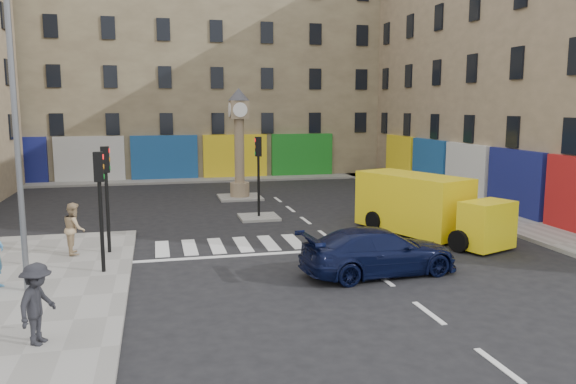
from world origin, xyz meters
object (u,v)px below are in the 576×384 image
object	(u,v)px
traffic_light_left_near	(100,192)
lamp_post	(15,122)
traffic_light_island	(258,163)
pedestrian_dark	(37,304)
clock_pillar	(239,136)
pedestrian_tan	(74,228)
yellow_van	(425,206)
navy_sedan	(379,251)
traffic_light_left_far	(106,182)

from	to	relation	value
traffic_light_left_near	lamp_post	xyz separation A→B (m)	(-1.90, -1.40, 2.17)
traffic_light_island	pedestrian_dark	size ratio (longest dim) A/B	2.08
clock_pillar	pedestrian_tan	bearing A→B (deg)	-123.24
pedestrian_tan	pedestrian_dark	size ratio (longest dim) A/B	1.01
traffic_light_island	clock_pillar	distance (m)	6.07
clock_pillar	yellow_van	bearing A→B (deg)	-61.67
navy_sedan	pedestrian_tan	size ratio (longest dim) A/B	2.80
traffic_light_left_far	traffic_light_island	world-z (taller)	traffic_light_left_far
clock_pillar	navy_sedan	xyz separation A→B (m)	(2.06, -15.53, -2.82)
lamp_post	pedestrian_dark	distance (m)	5.49
traffic_light_left_near	yellow_van	distance (m)	12.62
traffic_light_left_far	clock_pillar	xyz separation A→B (m)	(6.30, 11.40, 0.93)
traffic_light_island	clock_pillar	world-z (taller)	clock_pillar
traffic_light_island	navy_sedan	world-z (taller)	traffic_light_island
traffic_light_left_near	lamp_post	size ratio (longest dim) A/B	0.45
clock_pillar	lamp_post	bearing A→B (deg)	-118.35
traffic_light_left_far	navy_sedan	size ratio (longest dim) A/B	0.74
navy_sedan	pedestrian_tan	distance (m)	10.38
traffic_light_left_near	pedestrian_tan	world-z (taller)	traffic_light_left_near
lamp_post	pedestrian_tan	world-z (taller)	lamp_post
lamp_post	yellow_van	world-z (taller)	lamp_post
navy_sedan	yellow_van	world-z (taller)	yellow_van
traffic_light_left_far	traffic_light_island	distance (m)	8.30
yellow_van	traffic_light_left_far	bearing A→B (deg)	160.99
traffic_light_left_near	clock_pillar	world-z (taller)	clock_pillar
pedestrian_tan	pedestrian_dark	distance (m)	7.73
traffic_light_left_far	traffic_light_island	bearing A→B (deg)	40.60
traffic_light_left_near	yellow_van	size ratio (longest dim) A/B	0.53
yellow_van	traffic_light_left_near	bearing A→B (deg)	172.02
traffic_light_left_near	yellow_van	bearing A→B (deg)	13.02
yellow_van	pedestrian_tan	size ratio (longest dim) A/B	3.87
yellow_van	pedestrian_tan	xyz separation A→B (m)	(-13.34, -0.37, -0.16)
yellow_van	pedestrian_tan	bearing A→B (deg)	160.56
clock_pillar	navy_sedan	world-z (taller)	clock_pillar
clock_pillar	pedestrian_dark	distance (m)	20.52
traffic_light_left_near	traffic_light_left_far	size ratio (longest dim) A/B	1.00
traffic_light_left_near	pedestrian_tan	distance (m)	3.13
traffic_light_left_far	yellow_van	size ratio (longest dim) A/B	0.53
traffic_light_left_near	clock_pillar	xyz separation A→B (m)	(6.30, 13.80, 0.93)
traffic_light_left_near	traffic_light_island	xyz separation A→B (m)	(6.30, 7.80, -0.03)
traffic_light_left_far	lamp_post	distance (m)	4.77
navy_sedan	pedestrian_dark	xyz separation A→B (m)	(-9.24, -3.53, 0.31)
yellow_van	pedestrian_dark	distance (m)	15.39
yellow_van	lamp_post	bearing A→B (deg)	175.66
traffic_light_island	yellow_van	size ratio (longest dim) A/B	0.53
traffic_light_left_far	traffic_light_island	xyz separation A→B (m)	(6.30, 5.40, -0.03)
traffic_light_left_far	lamp_post	xyz separation A→B (m)	(-1.90, -3.80, 2.17)
traffic_light_left_near	traffic_light_island	distance (m)	10.03
traffic_light_left_far	clock_pillar	world-z (taller)	clock_pillar
traffic_light_island	traffic_light_left_near	bearing A→B (deg)	-128.93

